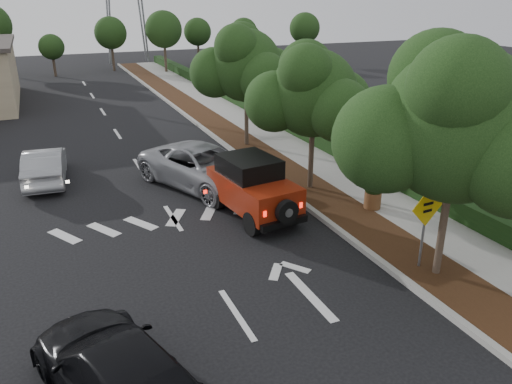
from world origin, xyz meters
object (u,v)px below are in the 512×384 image
red_jeep (251,186)px  speed_hump_sign (426,217)px  black_suv_oncoming (118,373)px  silver_suv_ahead (204,167)px

red_jeep → speed_hump_sign: bearing=-69.4°
speed_hump_sign → red_jeep: bearing=113.4°
red_jeep → speed_hump_sign: (2.83, -5.32, 0.57)m
black_suv_oncoming → speed_hump_sign: (8.38, 1.68, 0.90)m
silver_suv_ahead → red_jeep: bearing=-101.9°
black_suv_oncoming → speed_hump_sign: 8.59m
black_suv_oncoming → red_jeep: bearing=-146.1°
red_jeep → black_suv_oncoming: (-5.55, -7.00, -0.33)m
red_jeep → black_suv_oncoming: red_jeep is taller
red_jeep → silver_suv_ahead: 3.25m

